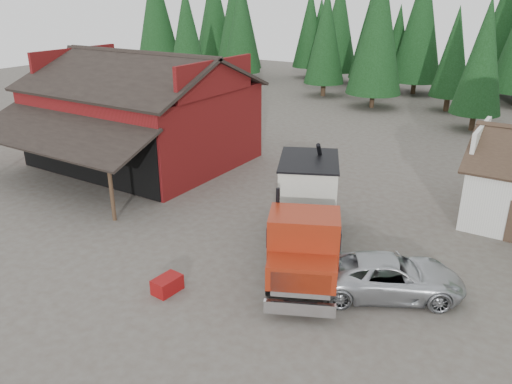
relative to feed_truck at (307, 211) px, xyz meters
The scene contains 9 objects.
ground 6.03m from the feed_truck, 134.74° to the right, with size 120.00×120.00×0.00m, color #4D453D.
red_barn 16.12m from the feed_truck, 158.61° to the left, with size 12.80×13.63×7.18m.
conifer_backdrop 38.23m from the feed_truck, 96.01° to the left, with size 76.00×16.00×16.00m, color black, non-canonical shape.
near_pine_a 35.63m from the feed_truck, 137.32° to the left, with size 4.40×4.40×11.40m.
near_pine_b 26.33m from the feed_truck, 85.58° to the left, with size 3.96×3.96×10.40m.
near_pine_d 31.48m from the feed_truck, 104.94° to the left, with size 5.28×5.28×13.40m.
feed_truck is the anchor object (origin of this frame).
silver_car 4.33m from the feed_truck, 14.42° to the right, with size 2.50×5.43×1.51m, color #B6B9BE.
equip_box 6.42m from the feed_truck, 119.87° to the right, with size 0.70×1.10×0.60m, color maroon.
Camera 1 is at (12.35, -13.15, 10.53)m, focal length 35.00 mm.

